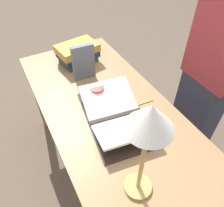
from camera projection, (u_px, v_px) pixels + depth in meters
The scene contains 9 objects.
ground_plane at pixel (108, 170), 1.85m from camera, with size 12.00×12.00×0.00m, color brown.
reading_desk at pixel (107, 117), 1.39m from camera, with size 1.59×0.72×0.76m.
open_book at pixel (116, 115), 1.24m from camera, with size 0.58×0.40×0.09m.
book_stack_tall at pixel (78, 53), 1.62m from camera, with size 0.23×0.31×0.14m.
book_standing_upright at pixel (84, 62), 1.44m from camera, with size 0.05×0.15×0.25m.
reading_lamp at pixel (149, 127), 0.68m from camera, with size 0.16×0.16×0.51m.
coffee_mug at pixel (97, 92), 1.36m from camera, with size 0.11×0.09×0.08m.
pencil at pixel (141, 104), 1.33m from camera, with size 0.02×0.17×0.01m.
person_reader at pixel (210, 74), 1.47m from camera, with size 0.36×0.22×1.63m.
Camera 1 is at (-0.84, 0.42, 1.69)m, focal length 35.00 mm.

